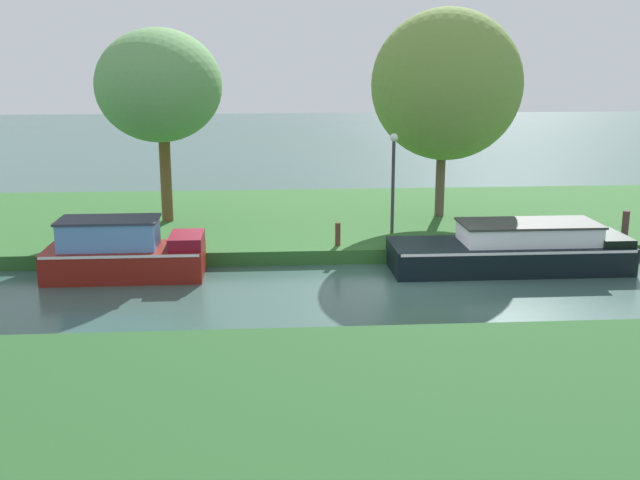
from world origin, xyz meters
The scene contains 10 objects.
ground_plane centered at (0.00, 0.00, 0.00)m, with size 120.00×120.00×0.00m, color #34524B.
riverbank_far centered at (0.00, 7.00, 0.20)m, with size 72.00×10.00×0.40m, color #2A5B26.
riverbank_near centered at (0.00, -9.00, 0.20)m, with size 72.00×10.00×0.40m, color #234F23.
black_barge centered at (2.91, 1.20, 0.54)m, with size 6.27×2.03×1.29m.
maroon_narrowboat centered at (-7.37, 1.20, 0.66)m, with size 4.01×1.66×1.56m.
willow_tree_left centered at (-6.86, 5.76, 4.70)m, with size 3.80×4.80×6.02m.
willow_tree_centre centered at (2.06, 6.05, 4.69)m, with size 4.78×4.24×6.67m.
lamp_post centered at (0.07, 4.02, 2.27)m, with size 0.24×0.24×2.98m.
mooring_post_near centered at (6.60, 2.60, 0.83)m, with size 0.20×0.20×0.87m, color #523332.
mooring_post_far centered at (-1.70, 2.60, 0.72)m, with size 0.15×0.15×0.65m, color #503122.
Camera 1 is at (-3.72, -18.09, 5.55)m, focal length 42.81 mm.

